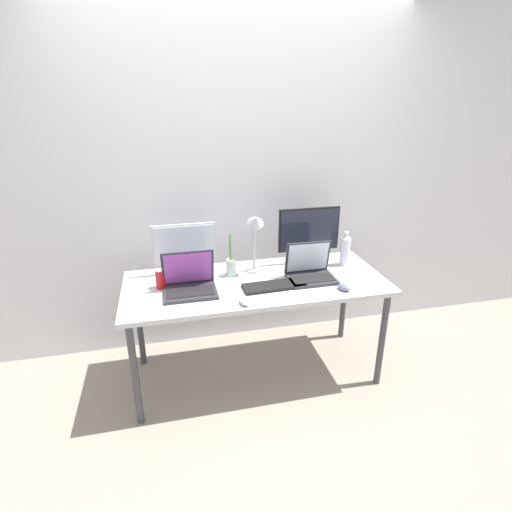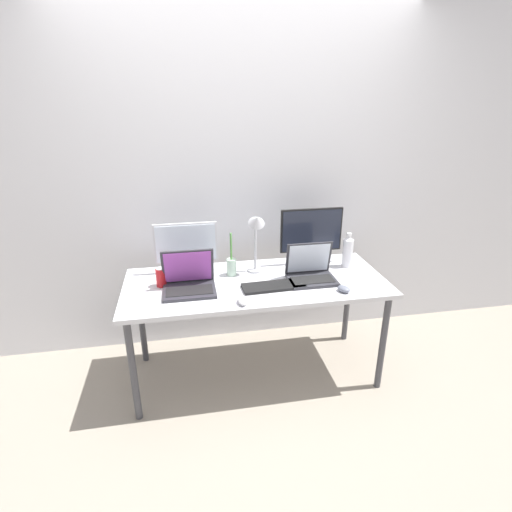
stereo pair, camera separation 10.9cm
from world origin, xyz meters
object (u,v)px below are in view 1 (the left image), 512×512
at_px(bamboo_vase, 231,266).
at_px(desk_lamp, 255,232).
at_px(keyboard_main, 274,286).
at_px(mouse_by_keyboard, 245,301).
at_px(laptop_silver, 189,283).
at_px(monitor_center, 309,233).
at_px(monitor_left, 185,248).
at_px(laptop_secondary, 310,270).
at_px(water_bottle, 345,250).
at_px(soda_can_near_keyboard, 161,279).
at_px(work_desk, 256,289).
at_px(mouse_by_laptop, 344,287).

distance_m(bamboo_vase, desk_lamp, 0.29).
height_order(keyboard_main, mouse_by_keyboard, mouse_by_keyboard).
bearing_deg(laptop_silver, bamboo_vase, 31.02).
bearing_deg(keyboard_main, monitor_center, 41.92).
height_order(monitor_left, monitor_center, monitor_center).
bearing_deg(laptop_secondary, water_bottle, 27.05).
bearing_deg(water_bottle, soda_can_near_keyboard, -176.09).
distance_m(monitor_left, desk_lamp, 0.50).
bearing_deg(soda_can_near_keyboard, desk_lamp, 7.66).
xyz_separation_m(laptop_silver, desk_lamp, (0.47, 0.17, 0.24)).
bearing_deg(work_desk, mouse_by_laptop, -26.23).
relative_size(monitor_center, bamboo_vase, 1.49).
distance_m(keyboard_main, desk_lamp, 0.38).
relative_size(mouse_by_keyboard, desk_lamp, 0.25).
bearing_deg(desk_lamp, monitor_center, 14.36).
height_order(laptop_secondary, mouse_by_laptop, laptop_secondary).
distance_m(water_bottle, desk_lamp, 0.69).
bearing_deg(desk_lamp, monitor_left, 166.37).
bearing_deg(bamboo_vase, laptop_silver, -148.98).
bearing_deg(mouse_by_laptop, laptop_secondary, 102.57).
xyz_separation_m(work_desk, mouse_by_keyboard, (-0.13, -0.29, 0.08)).
xyz_separation_m(monitor_left, monitor_center, (0.89, -0.01, 0.04)).
bearing_deg(mouse_by_laptop, bamboo_vase, 127.98).
distance_m(work_desk, laptop_secondary, 0.39).
relative_size(monitor_center, desk_lamp, 1.02).
bearing_deg(monitor_center, laptop_silver, -162.32).
bearing_deg(desk_lamp, mouse_by_keyboard, -111.27).
bearing_deg(mouse_by_keyboard, keyboard_main, 37.28).
bearing_deg(laptop_silver, mouse_by_keyboard, -37.95).
relative_size(keyboard_main, water_bottle, 1.60).
relative_size(laptop_silver, mouse_by_keyboard, 3.01).
xyz_separation_m(keyboard_main, desk_lamp, (-0.07, 0.24, 0.29)).
bearing_deg(soda_can_near_keyboard, mouse_by_laptop, -14.54).
relative_size(monitor_center, mouse_by_laptop, 5.00).
height_order(keyboard_main, water_bottle, water_bottle).
xyz_separation_m(laptop_silver, mouse_by_laptop, (0.95, -0.20, -0.04)).
bearing_deg(work_desk, laptop_silver, -173.56).
xyz_separation_m(laptop_silver, laptop_secondary, (0.80, 0.01, -0.00)).
bearing_deg(monitor_left, laptop_secondary, -18.89).
distance_m(mouse_by_laptop, bamboo_vase, 0.76).
xyz_separation_m(monitor_left, soda_can_near_keyboard, (-0.17, -0.20, -0.12)).
distance_m(keyboard_main, soda_can_near_keyboard, 0.73).
relative_size(mouse_by_laptop, desk_lamp, 0.20).
bearing_deg(monitor_center, bamboo_vase, -169.85).
height_order(work_desk, mouse_by_keyboard, mouse_by_keyboard).
xyz_separation_m(soda_can_near_keyboard, desk_lamp, (0.64, 0.09, 0.24)).
height_order(mouse_by_laptop, bamboo_vase, bamboo_vase).
xyz_separation_m(monitor_center, mouse_by_laptop, (0.07, -0.49, -0.21)).
xyz_separation_m(work_desk, monitor_left, (-0.44, 0.24, 0.25)).
distance_m(monitor_left, water_bottle, 1.14).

